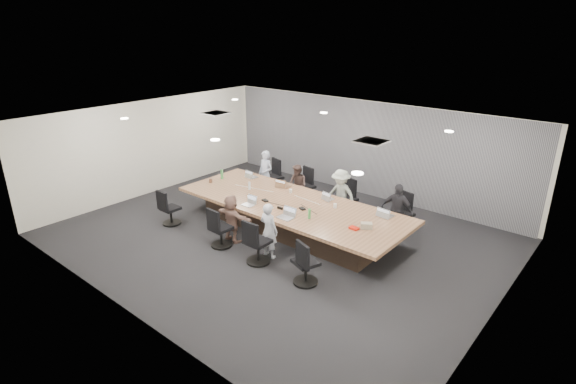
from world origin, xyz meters
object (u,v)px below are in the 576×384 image
Objects in this scene: laptop_6 at (285,218)px; mug_brown at (211,181)px; chair_7 at (306,266)px; bottle_green_left at (222,174)px; chair_4 at (171,211)px; person_2 at (340,195)px; chair_6 at (258,245)px; person_5 at (232,218)px; canvas_bag at (366,226)px; chair_3 at (402,217)px; chair_0 at (273,180)px; laptop_3 at (386,215)px; laptop_5 at (248,205)px; bottle_green_right at (309,214)px; chair_2 at (347,202)px; snack_packet at (354,228)px; person_6 at (269,230)px; laptop_1 at (285,186)px; person_1 at (297,186)px; laptop_2 at (328,199)px; chair_1 at (305,189)px; bottle_clear at (249,186)px; conference_table at (291,215)px; chair_5 at (221,231)px; laptop_0 at (253,177)px; stapler at (280,208)px; person_3 at (397,211)px.

mug_brown is at bearing 170.65° from laptop_6.
bottle_green_left reaches higher than chair_7.
chair_4 is at bearing -160.12° from chair_7.
chair_6 is at bearing -92.08° from person_2.
person_5 reaches higher than canvas_bag.
chair_3 reaches higher than chair_4.
chair_0 reaches higher than laptop_3.
bottle_green_right reaches higher than laptop_5.
snack_packet reaches higher than chair_2.
chair_2 is at bearing 88.48° from laptop_6.
person_6 reaches higher than bottle_green_left.
canvas_bag is (3.06, -0.89, 0.06)m from laptop_1.
bottle_green_right is at bearing -163.90° from canvas_bag.
person_1 is 0.88× the size of person_2.
canvas_bag is at bearing -155.89° from person_5.
person_6 is at bearing -25.07° from laptop_5.
person_1 reaches higher than chair_2.
person_5 is at bearing 71.07° from laptop_2.
laptop_3 and laptop_6 have the same top height.
chair_4 is (-1.72, -3.40, -0.04)m from chair_1.
snack_packet is (2.87, -1.09, 0.01)m from laptop_1.
bottle_clear reaches higher than laptop_2.
conference_table is 55.66× the size of mug_brown.
chair_5 is 2.57× the size of laptop_0.
chair_4 is at bearing 49.65° from laptop_2.
bottle_clear is (-0.75, 1.72, 0.46)m from chair_5.
person_2 is at bearing 72.41° from stapler.
laptop_2 is at bearing 87.09° from chair_6.
canvas_bag is 0.28m from snack_packet.
chair_6 is (1.36, -3.40, 0.01)m from chair_1.
laptop_1 is 0.26× the size of person_6.
stapler is at bearing 23.61° from laptop_5.
laptop_6 is 1.59m from snack_packet.
chair_6 is 2.54× the size of laptop_1.
laptop_0 is 1.22m from mug_brown.
person_3 is at bearing 18.58° from mug_brown.
bottle_green_right is at bearing -36.67° from person_1.
person_6 reaches higher than laptop_5.
chair_6 is at bearing -41.67° from bottle_clear.
laptop_2 is at bearing 4.73° from laptop_3.
chair_1 is 0.98× the size of chair_6.
chair_6 is 5.52× the size of stapler.
chair_0 is at bearing -50.17° from person_6.
person_5 reaches higher than chair_4.
chair_4 is at bearing -136.69° from person_2.
bottle_green_right is (0.36, -1.26, 0.11)m from laptop_2.
person_3 is at bearing 52.18° from laptop_6.
person_1 is at bearing 175.21° from person_3.
chair_0 is 1.07× the size of chair_7.
person_3 is at bearing -149.80° from laptop_2.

